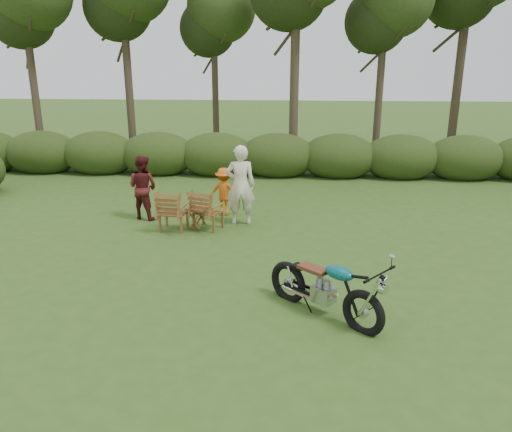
# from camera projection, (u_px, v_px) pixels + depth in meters

# --- Properties ---
(ground) EXTENTS (80.00, 80.00, 0.00)m
(ground) POSITION_uv_depth(u_px,v_px,m) (260.00, 299.00, 8.01)
(ground) COLOR #2F4C19
(ground) RESTS_ON ground
(tree_line) EXTENTS (22.52, 11.62, 8.14)m
(tree_line) POSITION_uv_depth(u_px,v_px,m) (295.00, 55.00, 16.09)
(tree_line) COLOR #3C2E21
(tree_line) RESTS_ON ground
(motorcycle) EXTENTS (1.99, 1.88, 1.14)m
(motorcycle) POSITION_uv_depth(u_px,v_px,m) (323.00, 314.00, 7.56)
(motorcycle) COLOR #0B9098
(motorcycle) RESTS_ON ground
(lawn_chair_right) EXTENTS (0.82, 0.82, 0.93)m
(lawn_chair_right) POSITION_uv_depth(u_px,v_px,m) (208.00, 229.00, 11.33)
(lawn_chair_right) COLOR brown
(lawn_chair_right) RESTS_ON ground
(lawn_chair_left) EXTENTS (0.71, 0.71, 0.92)m
(lawn_chair_left) POSITION_uv_depth(u_px,v_px,m) (174.00, 230.00, 11.26)
(lawn_chair_left) COLOR brown
(lawn_chair_left) RESTS_ON ground
(side_table) EXTENTS (0.59, 0.54, 0.51)m
(side_table) POSITION_uv_depth(u_px,v_px,m) (198.00, 219.00, 11.22)
(side_table) COLOR brown
(side_table) RESTS_ON ground
(cup) EXTENTS (0.13, 0.13, 0.10)m
(cup) POSITION_uv_depth(u_px,v_px,m) (196.00, 206.00, 11.13)
(cup) COLOR beige
(cup) RESTS_ON side_table
(adult_a) EXTENTS (0.73, 0.53, 1.86)m
(adult_a) POSITION_uv_depth(u_px,v_px,m) (241.00, 224.00, 11.69)
(adult_a) COLOR beige
(adult_a) RESTS_ON ground
(adult_b) EXTENTS (0.90, 0.80, 1.54)m
(adult_b) POSITION_uv_depth(u_px,v_px,m) (145.00, 218.00, 12.10)
(adult_b) COLOR #4C1516
(adult_b) RESTS_ON ground
(child) EXTENTS (0.79, 0.49, 1.18)m
(child) POSITION_uv_depth(u_px,v_px,m) (225.00, 215.00, 12.36)
(child) COLOR #D15B13
(child) RESTS_ON ground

